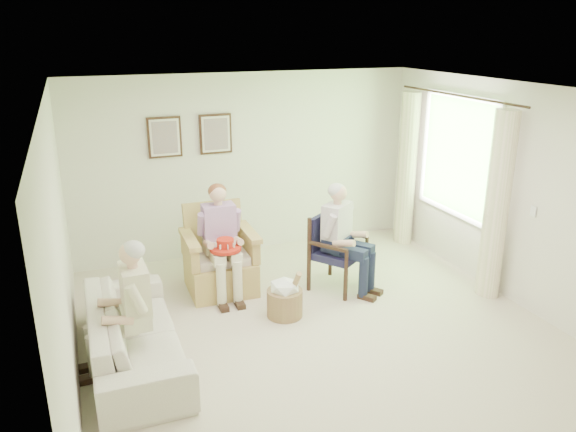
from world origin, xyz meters
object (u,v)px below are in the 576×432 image
(wicker_armchair, at_px, (220,264))
(red_hat, at_px, (225,246))
(person_wicker, at_px, (221,233))
(hatbox, at_px, (285,297))
(person_dark, at_px, (341,231))
(person_sofa, at_px, (132,301))
(wood_armchair, at_px, (335,247))
(sofa, at_px, (134,333))

(wicker_armchair, xyz_separation_m, red_hat, (-0.00, -0.35, 0.37))
(person_wicker, relative_size, red_hat, 3.65)
(person_wicker, bearing_deg, hatbox, -56.65)
(person_dark, height_order, person_sofa, person_dark)
(person_sofa, bearing_deg, red_hat, 130.16)
(hatbox, bearing_deg, person_dark, 23.78)
(person_sofa, bearing_deg, hatbox, 103.26)
(wood_armchair, distance_m, person_dark, 0.32)
(sofa, xyz_separation_m, person_sofa, (-0.00, -0.14, 0.42))
(person_wicker, xyz_separation_m, person_sofa, (-1.20, -1.29, -0.07))
(person_wicker, bearing_deg, wicker_armchair, 90.98)
(person_wicker, bearing_deg, wood_armchair, -9.66)
(person_dark, xyz_separation_m, hatbox, (-0.90, -0.40, -0.55))
(wood_armchair, xyz_separation_m, sofa, (-2.62, -0.88, -0.20))
(person_sofa, relative_size, red_hat, 3.41)
(hatbox, bearing_deg, wicker_armchair, 118.36)
(wood_armchair, relative_size, sofa, 0.44)
(person_dark, bearing_deg, hatbox, 167.96)
(sofa, relative_size, person_sofa, 1.67)
(sofa, xyz_separation_m, red_hat, (1.20, 0.94, 0.40))
(wicker_armchair, distance_m, hatbox, 1.10)
(wicker_armchair, bearing_deg, wood_armchair, -15.12)
(person_wicker, xyz_separation_m, red_hat, (-0.00, -0.20, -0.09))
(red_hat, bearing_deg, wood_armchair, -2.51)
(wicker_armchair, bearing_deg, red_hat, -89.76)
(person_wicker, relative_size, person_dark, 1.01)
(wood_armchair, height_order, person_dark, person_dark)
(person_dark, bearing_deg, person_wicker, 127.57)
(person_wicker, bearing_deg, person_dark, -15.64)
(person_wicker, bearing_deg, red_hat, -90.27)
(wood_armchair, height_order, person_wicker, person_wicker)
(wood_armchair, distance_m, red_hat, 1.44)
(wood_armchair, relative_size, hatbox, 1.54)
(sofa, relative_size, red_hat, 5.70)
(wicker_armchair, height_order, wood_armchair, wicker_armchair)
(red_hat, relative_size, hatbox, 0.62)
(wicker_armchair, bearing_deg, person_wicker, -89.02)
(wood_armchair, distance_m, hatbox, 1.09)
(wood_armchair, bearing_deg, person_sofa, 165.48)
(sofa, bearing_deg, wood_armchair, -71.36)
(person_wicker, distance_m, red_hat, 0.22)
(person_dark, relative_size, hatbox, 2.22)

